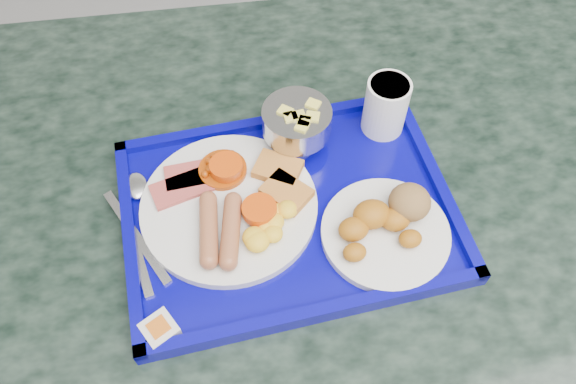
# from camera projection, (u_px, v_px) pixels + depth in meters

# --- Properties ---
(table) EXTENTS (1.44, 1.05, 0.84)m
(table) POSITION_uv_depth(u_px,v_px,m) (314.00, 271.00, 0.95)
(table) COLOR gray
(table) RESTS_ON floor
(tray) EXTENTS (0.44, 0.33, 0.03)m
(tray) POSITION_uv_depth(u_px,v_px,m) (288.00, 211.00, 0.76)
(tray) COLOR #050285
(tray) RESTS_ON table
(main_plate) EXTENTS (0.23, 0.23, 0.04)m
(main_plate) POSITION_uv_depth(u_px,v_px,m) (234.00, 205.00, 0.74)
(main_plate) COLOR silver
(main_plate) RESTS_ON tray
(bread_plate) EXTENTS (0.17, 0.17, 0.05)m
(bread_plate) POSITION_uv_depth(u_px,v_px,m) (388.00, 224.00, 0.72)
(bread_plate) COLOR silver
(bread_plate) RESTS_ON tray
(fruit_bowl) EXTENTS (0.10, 0.10, 0.07)m
(fruit_bowl) POSITION_uv_depth(u_px,v_px,m) (297.00, 122.00, 0.78)
(fruit_bowl) COLOR #B8B8BA
(fruit_bowl) RESTS_ON tray
(juice_cup) EXTENTS (0.06, 0.06, 0.09)m
(juice_cup) POSITION_uv_depth(u_px,v_px,m) (386.00, 105.00, 0.79)
(juice_cup) COLOR white
(juice_cup) RESTS_ON tray
(spoon) EXTENTS (0.04, 0.19, 0.01)m
(spoon) POSITION_uv_depth(u_px,v_px,m) (136.00, 202.00, 0.75)
(spoon) COLOR #B8B8BA
(spoon) RESTS_ON tray
(knife) EXTENTS (0.07, 0.16, 0.00)m
(knife) POSITION_uv_depth(u_px,v_px,m) (136.00, 236.00, 0.72)
(knife) COLOR #B8B8BA
(knife) RESTS_ON tray
(jam_packet) EXTENTS (0.05, 0.05, 0.01)m
(jam_packet) POSITION_uv_depth(u_px,v_px,m) (159.00, 329.00, 0.65)
(jam_packet) COLOR silver
(jam_packet) RESTS_ON tray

